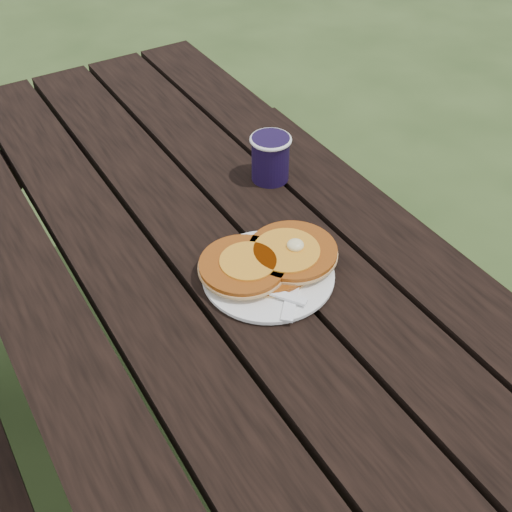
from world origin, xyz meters
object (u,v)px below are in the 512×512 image
picnic_table (234,404)px  coffee_cup (270,156)px  plate (268,275)px  pancake_stack (270,259)px

picnic_table → coffee_cup: size_ratio=18.83×
picnic_table → plate: bearing=-39.7°
picnic_table → plate: plate is taller
coffee_cup → picnic_table: bearing=-136.4°
picnic_table → pancake_stack: (0.07, -0.03, 0.41)m
plate → pancake_stack: pancake_stack is taller
pancake_stack → plate: bearing=-130.2°
picnic_table → plate: size_ratio=8.19×
picnic_table → coffee_cup: (0.21, 0.20, 0.44)m
pancake_stack → coffee_cup: 0.28m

